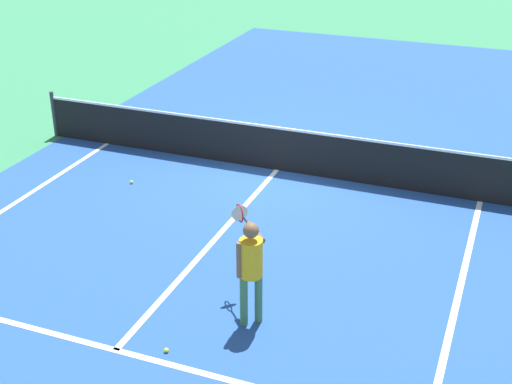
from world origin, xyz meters
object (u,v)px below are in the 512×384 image
at_px(net, 277,148).
at_px(tennis_ball_near_net, 131,182).
at_px(player_near, 251,262).
at_px(tennis_ball_mid_court, 166,350).

distance_m(net, tennis_ball_near_net, 3.05).
relative_size(player_near, tennis_ball_mid_court, 24.16).
relative_size(net, player_near, 6.94).
distance_m(net, tennis_ball_mid_court, 6.24).
height_order(tennis_ball_near_net, tennis_ball_mid_court, same).
bearing_deg(net, player_near, -74.31).
relative_size(net, tennis_ball_near_net, 167.80).
bearing_deg(tennis_ball_near_net, tennis_ball_mid_court, -54.99).
distance_m(net, player_near, 5.36).
bearing_deg(player_near, tennis_ball_near_net, 138.84).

